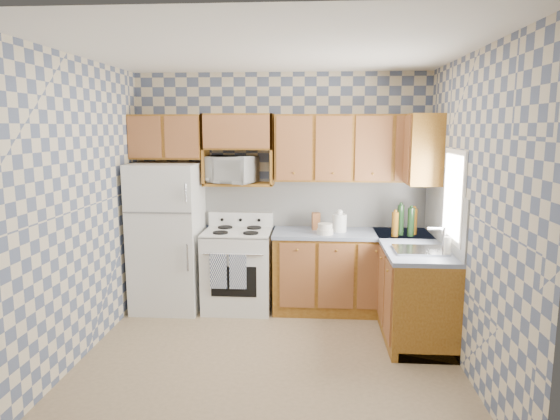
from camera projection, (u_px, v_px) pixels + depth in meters
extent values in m
plane|color=#7D684C|center=(269.00, 359.00, 4.53)|extent=(3.40, 3.40, 0.00)
cube|color=slate|center=(281.00, 190.00, 5.88)|extent=(3.40, 0.02, 2.70)
cube|color=slate|center=(469.00, 215.00, 4.19)|extent=(0.02, 3.20, 2.70)
cube|color=white|center=(315.00, 203.00, 5.87)|extent=(2.60, 0.02, 0.56)
cube|color=white|center=(443.00, 216.00, 5.00)|extent=(0.02, 1.60, 0.56)
cube|color=silver|center=(168.00, 237.00, 5.71)|extent=(0.75, 0.70, 1.68)
cube|color=silver|center=(238.00, 270.00, 5.74)|extent=(0.76, 0.65, 0.90)
cube|color=silver|center=(238.00, 232.00, 5.66)|extent=(0.76, 0.65, 0.02)
cube|color=silver|center=(241.00, 219.00, 5.92)|extent=(0.76, 0.08, 0.17)
cube|color=navy|center=(218.00, 271.00, 5.40)|extent=(0.18, 0.02, 0.38)
cube|color=navy|center=(238.00, 272.00, 5.38)|extent=(0.18, 0.02, 0.38)
cube|color=brown|center=(351.00, 273.00, 5.68)|extent=(1.75, 0.60, 0.88)
cube|color=brown|center=(411.00, 288.00, 5.15)|extent=(0.60, 1.60, 0.88)
cube|color=slate|center=(352.00, 234.00, 5.60)|extent=(1.77, 0.63, 0.04)
cube|color=slate|center=(412.00, 245.00, 5.07)|extent=(0.63, 1.60, 0.04)
cube|color=brown|center=(353.00, 148.00, 5.58)|extent=(1.75, 0.33, 0.74)
cube|color=brown|center=(167.00, 137.00, 5.70)|extent=(0.82, 0.33, 0.50)
cube|color=brown|center=(421.00, 149.00, 5.35)|extent=(0.33, 0.70, 0.74)
cube|color=brown|center=(239.00, 184.00, 5.74)|extent=(0.80, 0.33, 0.03)
imported|color=silver|center=(230.00, 170.00, 5.67)|extent=(0.65, 0.54, 0.31)
cube|color=#B7B7BC|center=(420.00, 251.00, 4.72)|extent=(0.48, 0.40, 0.03)
cube|color=white|center=(454.00, 196.00, 4.62)|extent=(0.02, 0.66, 0.86)
cylinder|color=black|center=(400.00, 220.00, 5.41)|extent=(0.07, 0.07, 0.33)
cylinder|color=black|center=(411.00, 222.00, 5.35)|extent=(0.07, 0.07, 0.31)
cylinder|color=#613B0E|center=(414.00, 221.00, 5.44)|extent=(0.07, 0.07, 0.29)
cylinder|color=#613B0E|center=(395.00, 224.00, 5.34)|extent=(0.07, 0.07, 0.26)
cube|color=brown|center=(316.00, 221.00, 5.70)|extent=(0.10, 0.10, 0.20)
cylinder|color=silver|center=(340.00, 223.00, 5.58)|extent=(0.16, 0.16, 0.20)
cylinder|color=beige|center=(447.00, 246.00, 4.57)|extent=(0.06, 0.06, 0.17)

